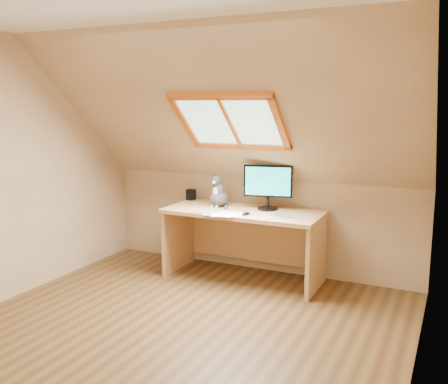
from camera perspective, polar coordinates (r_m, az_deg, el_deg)
The scene contains 10 objects.
ground at distance 4.11m, azimuth -5.64°, elevation -15.73°, with size 3.50×3.50×0.00m, color brown.
room_shell at distance 3.64m, azimuth -6.78°, elevation 4.43°, with size 3.52×3.52×2.41m.
desk at distance 5.16m, azimuth 2.52°, elevation -4.34°, with size 1.59×0.70×0.73m.
monitor at distance 5.03m, azimuth 5.05°, elevation 0.90°, with size 0.49×0.21×0.45m.
cat at distance 5.20m, azimuth -0.63°, elevation -0.27°, with size 0.22×0.26×0.36m.
desk_speaker at distance 5.58m, azimuth -3.79°, elevation -0.30°, with size 0.08×0.08×0.12m, color black.
graphics_tablet at distance 4.97m, azimuth -2.10°, elevation -2.19°, with size 0.26×0.19×0.01m, color #B2B2B7.
mouse at distance 4.81m, azimuth 2.56°, elevation -2.48°, with size 0.05×0.10×0.03m, color black.
papers at distance 4.86m, azimuth -0.25°, elevation -2.49°, with size 0.35×0.30×0.01m.
cables at distance 4.81m, azimuth 5.52°, elevation -2.65°, with size 0.51×0.26×0.01m.
Camera 1 is at (1.93, -3.16, 1.78)m, focal length 40.00 mm.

